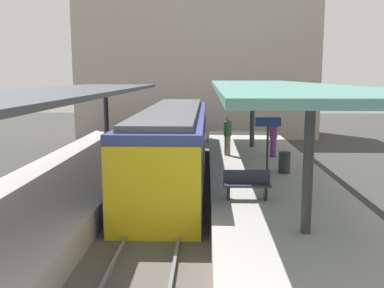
% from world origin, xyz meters
% --- Properties ---
extents(ground_plane, '(80.00, 80.00, 0.00)m').
position_xyz_m(ground_plane, '(0.00, 0.00, 0.00)').
color(ground_plane, '#383835').
extents(platform_left, '(4.40, 28.00, 1.00)m').
position_xyz_m(platform_left, '(-3.80, 0.00, 0.50)').
color(platform_left, '#ADA8A0').
rests_on(platform_left, ground_plane).
extents(platform_right, '(4.40, 28.00, 1.00)m').
position_xyz_m(platform_right, '(3.80, 0.00, 0.50)').
color(platform_right, '#ADA8A0').
rests_on(platform_right, ground_plane).
extents(track_ballast, '(3.20, 28.00, 0.20)m').
position_xyz_m(track_ballast, '(0.00, 0.00, 0.10)').
color(track_ballast, '#59544C').
rests_on(track_ballast, ground_plane).
extents(rail_near_side, '(0.08, 28.00, 0.14)m').
position_xyz_m(rail_near_side, '(-0.72, 0.00, 0.27)').
color(rail_near_side, slate).
rests_on(rail_near_side, track_ballast).
extents(rail_far_side, '(0.08, 28.00, 0.14)m').
position_xyz_m(rail_far_side, '(0.72, 0.00, 0.27)').
color(rail_far_side, slate).
rests_on(rail_far_side, track_ballast).
extents(commuter_train, '(2.78, 14.69, 3.10)m').
position_xyz_m(commuter_train, '(0.00, 3.80, 1.73)').
color(commuter_train, '#38428C').
rests_on(commuter_train, track_ballast).
extents(canopy_left, '(4.18, 21.00, 3.14)m').
position_xyz_m(canopy_left, '(-3.80, 1.40, 4.02)').
color(canopy_left, '#333335').
rests_on(canopy_left, platform_left).
extents(canopy_right, '(4.18, 21.00, 3.36)m').
position_xyz_m(canopy_right, '(3.80, 1.40, 4.24)').
color(canopy_right, '#333335').
rests_on(canopy_right, platform_right).
extents(platform_bench, '(1.40, 0.41, 0.86)m').
position_xyz_m(platform_bench, '(2.67, -2.07, 1.46)').
color(platform_bench, black).
rests_on(platform_bench, platform_right).
extents(platform_sign, '(0.90, 0.08, 2.21)m').
position_xyz_m(platform_sign, '(3.62, 0.53, 2.62)').
color(platform_sign, '#262628').
rests_on(platform_sign, platform_right).
extents(litter_bin, '(0.44, 0.44, 0.80)m').
position_xyz_m(litter_bin, '(4.41, 1.52, 1.40)').
color(litter_bin, '#2D2D30').
rests_on(litter_bin, platform_right).
extents(passenger_near_bench, '(0.36, 0.36, 1.79)m').
position_xyz_m(passenger_near_bench, '(2.41, 5.16, 1.93)').
color(passenger_near_bench, '#998460').
rests_on(passenger_near_bench, platform_right).
extents(passenger_mid_platform, '(0.36, 0.36, 1.76)m').
position_xyz_m(passenger_mid_platform, '(4.47, 4.81, 1.92)').
color(passenger_mid_platform, '#7A337A').
rests_on(passenger_mid_platform, platform_right).
extents(station_building_backdrop, '(18.00, 6.00, 11.00)m').
position_xyz_m(station_building_backdrop, '(0.64, 20.00, 5.50)').
color(station_building_backdrop, '#A89E8E').
rests_on(station_building_backdrop, ground_plane).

